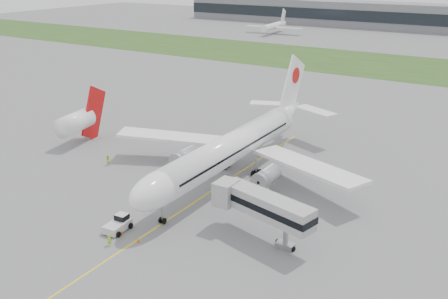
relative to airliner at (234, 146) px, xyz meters
The scene contains 13 objects.
ground 7.47m from the airliner, 90.00° to the right, with size 600.00×600.00×0.00m, color slate.
apron_markings 11.38m from the airliner, 90.00° to the right, with size 70.00×70.00×0.04m, color yellow, non-canonical shape.
grass_strip 115.27m from the airliner, 90.00° to the left, with size 600.00×50.00×0.02m, color #27481B.
control_tower 244.38m from the airliner, 111.62° to the left, with size 12.00×12.00×56.00m, color gray, non-canonical shape.
airliner is the anchor object (origin of this frame).
pushback_tug 25.26m from the airliner, 99.33° to the right, with size 2.98×4.17×2.05m.
jet_bridge 21.19m from the airliner, 49.76° to the right, with size 15.11×6.33×6.90m.
safety_cone_left 25.96m from the airliner, 96.32° to the right, with size 0.40×0.40×0.55m, color #E7500C.
safety_cone_right 26.16m from the airliner, 88.88° to the right, with size 0.44×0.44×0.61m, color #E7500C.
ground_crew_near 28.74m from the airliner, 94.32° to the right, with size 0.63×0.41×1.73m, color #96D723.
ground_crew_far 23.96m from the airliner, 160.14° to the right, with size 0.93×0.73×1.92m, color #C0E726.
neighbor_aircraft 35.89m from the airliner, behind, with size 5.63×14.54×11.73m.
distant_aircraft_left 187.71m from the airliner, 114.61° to the left, with size 30.37×26.79×11.61m, color white, non-canonical shape.
Camera 1 is at (40.79, -63.63, 34.84)m, focal length 40.00 mm.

